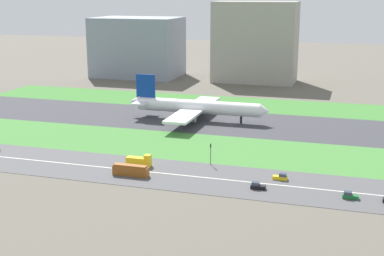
# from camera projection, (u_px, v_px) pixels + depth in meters

# --- Properties ---
(ground_plane) EXTENTS (800.00, 800.00, 0.00)m
(ground_plane) POSITION_uv_depth(u_px,v_px,m) (228.00, 123.00, 237.92)
(ground_plane) COLOR #5B564C
(runway) EXTENTS (280.00, 46.00, 0.10)m
(runway) POSITION_uv_depth(u_px,v_px,m) (228.00, 123.00, 237.91)
(runway) COLOR #38383D
(runway) RESTS_ON ground_plane
(grass_median_north) EXTENTS (280.00, 36.00, 0.10)m
(grass_median_north) POSITION_uv_depth(u_px,v_px,m) (246.00, 104.00, 275.91)
(grass_median_north) COLOR #3D7A33
(grass_median_north) RESTS_ON ground_plane
(grass_median_south) EXTENTS (280.00, 36.00, 0.10)m
(grass_median_south) POSITION_uv_depth(u_px,v_px,m) (203.00, 147.00, 199.91)
(grass_median_south) COLOR #427F38
(grass_median_south) RESTS_ON ground_plane
(highway) EXTENTS (280.00, 28.00, 0.10)m
(highway) POSITION_uv_depth(u_px,v_px,m) (175.00, 175.00, 170.25)
(highway) COLOR #4C4C4F
(highway) RESTS_ON ground_plane
(highway_centerline) EXTENTS (266.00, 0.50, 0.01)m
(highway_centerline) POSITION_uv_depth(u_px,v_px,m) (175.00, 174.00, 170.24)
(highway_centerline) COLOR silver
(highway_centerline) RESTS_ON highway
(airliner) EXTENTS (65.00, 56.00, 19.70)m
(airliner) POSITION_uv_depth(u_px,v_px,m) (195.00, 107.00, 240.77)
(airliner) COLOR white
(airliner) RESTS_ON runway
(truck_0) EXTENTS (8.40, 2.50, 4.00)m
(truck_0) POSITION_uv_depth(u_px,v_px,m) (139.00, 161.00, 178.49)
(truck_0) COLOR yellow
(truck_0) RESTS_ON highway
(bus_0) EXTENTS (11.60, 2.50, 3.50)m
(bus_0) POSITION_uv_depth(u_px,v_px,m) (131.00, 170.00, 168.86)
(bus_0) COLOR brown
(bus_0) RESTS_ON highway
(car_1) EXTENTS (4.40, 1.80, 2.00)m
(car_1) POSITION_uv_depth(u_px,v_px,m) (350.00, 196.00, 150.28)
(car_1) COLOR #19662D
(car_1) RESTS_ON highway
(car_6) EXTENTS (4.40, 1.80, 2.00)m
(car_6) POSITION_uv_depth(u_px,v_px,m) (281.00, 177.00, 165.40)
(car_6) COLOR yellow
(car_6) RESTS_ON highway
(car_2) EXTENTS (4.40, 1.80, 2.00)m
(car_2) POSITION_uv_depth(u_px,v_px,m) (257.00, 186.00, 157.67)
(car_2) COLOR black
(car_2) RESTS_ON highway
(traffic_light) EXTENTS (0.36, 0.50, 7.20)m
(traffic_light) POSITION_uv_depth(u_px,v_px,m) (211.00, 153.00, 178.94)
(traffic_light) COLOR #4C4C51
(traffic_light) RESTS_ON highway
(terminal_building) EXTENTS (56.31, 39.03, 39.45)m
(terminal_building) POSITION_uv_depth(u_px,v_px,m) (138.00, 47.00, 364.25)
(terminal_building) COLOR gray
(terminal_building) RESTS_ON ground_plane
(hangar_building) EXTENTS (51.61, 27.08, 50.25)m
(hangar_building) POSITION_uv_depth(u_px,v_px,m) (255.00, 42.00, 340.16)
(hangar_building) COLOR #9E998E
(hangar_building) RESTS_ON ground_plane
(fuel_tank_west) EXTENTS (24.82, 24.82, 13.00)m
(fuel_tank_west) POSITION_uv_depth(u_px,v_px,m) (243.00, 62.00, 391.14)
(fuel_tank_west) COLOR silver
(fuel_tank_west) RESTS_ON ground_plane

